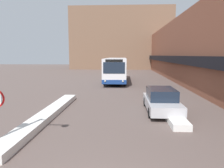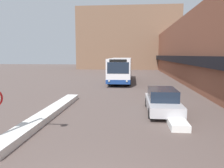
% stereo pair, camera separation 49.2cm
% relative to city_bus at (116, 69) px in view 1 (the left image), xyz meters
% --- Properties ---
extents(building_row_right, '(5.50, 60.00, 8.45)m').
position_rel_city_bus_xyz_m(building_row_right, '(10.24, -1.25, 2.49)').
color(building_row_right, brown).
rests_on(building_row_right, ground_plane).
extents(building_backdrop_far, '(26.00, 8.00, 15.58)m').
position_rel_city_bus_xyz_m(building_backdrop_far, '(0.27, 29.08, 6.07)').
color(building_backdrop_far, brown).
rests_on(building_backdrop_far, ground_plane).
extents(snow_bank_left, '(0.90, 10.96, 0.34)m').
position_rel_city_bus_xyz_m(snow_bank_left, '(-3.33, -17.33, -1.55)').
color(snow_bank_left, silver).
rests_on(snow_bank_left, ground_plane).
extents(snow_bank_right, '(0.90, 7.36, 0.33)m').
position_rel_city_bus_xyz_m(snow_bank_right, '(3.87, -15.61, -1.55)').
color(snow_bank_right, silver).
rests_on(snow_bank_right, ground_plane).
extents(city_bus, '(2.73, 11.61, 3.18)m').
position_rel_city_bus_xyz_m(city_bus, '(0.00, 0.00, 0.00)').
color(city_bus, silver).
rests_on(city_bus, ground_plane).
extents(parked_car_front, '(1.94, 4.79, 1.48)m').
position_rel_city_bus_xyz_m(parked_car_front, '(3.47, -15.53, -0.98)').
color(parked_car_front, '#B7B7BC').
rests_on(parked_car_front, ground_plane).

